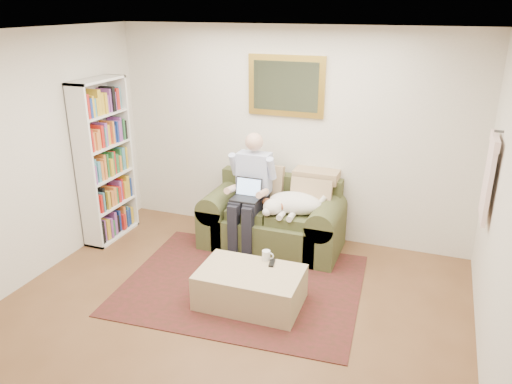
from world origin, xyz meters
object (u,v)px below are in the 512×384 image
Objects in this scene: seated_man at (249,194)px; ottoman at (250,287)px; bookshelf at (105,161)px; coffee_mug at (266,255)px; sleeping_dog at (295,203)px; laptop at (247,193)px; sofa at (273,224)px.

seated_man is 1.33m from ottoman.
coffee_mug is at bearing -13.94° from bookshelf.
sleeping_dog is 0.96m from coffee_mug.
laptop is 1.82m from bookshelf.
ottoman is 0.51× the size of bookshelf.
seated_man is 0.07m from laptop.
laptop is at bearing -90.00° from seated_man.
bookshelf reaches higher than ottoman.
seated_man is (-0.25, -0.15, 0.41)m from sofa.
laptop is 1.29m from ottoman.
seated_man is 1.39× the size of ottoman.
sleeping_dog is 1.30m from ottoman.
coffee_mug is at bearing -75.07° from sofa.
bookshelf is (-2.04, -0.44, 0.71)m from sofa.
bookshelf is at bearing -171.30° from sleeping_dog.
ottoman is at bearing -94.54° from sleeping_dog.
sofa is 16.72× the size of coffee_mug.
coffee_mug is (0.27, -1.02, 0.13)m from sofa.
seated_man is at bearing -148.55° from sofa.
sofa is 5.15× the size of laptop.
coffee_mug is at bearing -91.77° from sleeping_dog.
ottoman is at bearing -68.28° from seated_man.
seated_man is 2.04× the size of sleeping_dog.
bookshelf is (-2.31, 0.57, 0.58)m from coffee_mug.
seated_man is at bearing 90.00° from laptop.
laptop is (0.00, -0.06, 0.03)m from seated_man.
seated_man is 1.05m from coffee_mug.
bookshelf is at bearing 166.06° from coffee_mug.
bookshelf reaches higher than sleeping_dog.
sleeping_dog is at bearing 7.13° from seated_man.
laptop is at bearing 112.90° from ottoman.
laptop reaches higher than sofa.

